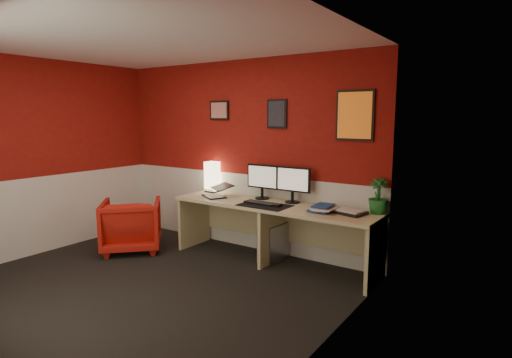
# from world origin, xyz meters

# --- Properties ---
(ground) EXTENTS (4.00, 3.50, 0.01)m
(ground) POSITION_xyz_m (0.00, 0.00, 0.00)
(ground) COLOR black
(ground) RESTS_ON ground
(ceiling) EXTENTS (4.00, 3.50, 0.01)m
(ceiling) POSITION_xyz_m (0.00, 0.00, 2.50)
(ceiling) COLOR white
(ceiling) RESTS_ON ground
(wall_back) EXTENTS (4.00, 0.01, 2.50)m
(wall_back) POSITION_xyz_m (0.00, 1.75, 1.25)
(wall_back) COLOR maroon
(wall_back) RESTS_ON ground
(wall_left) EXTENTS (0.01, 3.50, 2.50)m
(wall_left) POSITION_xyz_m (-2.00, 0.00, 1.25)
(wall_left) COLOR maroon
(wall_left) RESTS_ON ground
(wall_right) EXTENTS (0.01, 3.50, 2.50)m
(wall_right) POSITION_xyz_m (2.00, 0.00, 1.25)
(wall_right) COLOR maroon
(wall_right) RESTS_ON ground
(wainscot_back) EXTENTS (4.00, 0.01, 1.00)m
(wainscot_back) POSITION_xyz_m (0.00, 1.75, 0.50)
(wainscot_back) COLOR silver
(wainscot_back) RESTS_ON ground
(wainscot_left) EXTENTS (0.01, 3.50, 1.00)m
(wainscot_left) POSITION_xyz_m (-2.00, 0.00, 0.50)
(wainscot_left) COLOR silver
(wainscot_left) RESTS_ON ground
(wainscot_right) EXTENTS (0.01, 3.50, 1.00)m
(wainscot_right) POSITION_xyz_m (2.00, 0.00, 0.50)
(wainscot_right) COLOR silver
(wainscot_right) RESTS_ON ground
(desk) EXTENTS (2.60, 0.65, 0.73)m
(desk) POSITION_xyz_m (0.70, 1.41, 0.36)
(desk) COLOR #CCBB83
(desk) RESTS_ON ground
(shoji_lamp) EXTENTS (0.16, 0.16, 0.40)m
(shoji_lamp) POSITION_xyz_m (-0.42, 1.63, 0.93)
(shoji_lamp) COLOR #FFE5B2
(shoji_lamp) RESTS_ON desk
(laptop) EXTENTS (0.40, 0.36, 0.22)m
(laptop) POSITION_xyz_m (-0.15, 1.35, 0.84)
(laptop) COLOR black
(laptop) RESTS_ON desk
(monitor_left) EXTENTS (0.45, 0.06, 0.58)m
(monitor_left) POSITION_xyz_m (0.43, 1.60, 1.02)
(monitor_left) COLOR black
(monitor_left) RESTS_ON desk
(monitor_right) EXTENTS (0.45, 0.06, 0.58)m
(monitor_right) POSITION_xyz_m (0.86, 1.61, 1.02)
(monitor_right) COLOR black
(monitor_right) RESTS_ON desk
(desk_mat) EXTENTS (0.60, 0.38, 0.01)m
(desk_mat) POSITION_xyz_m (0.67, 1.28, 0.73)
(desk_mat) COLOR black
(desk_mat) RESTS_ON desk
(keyboard) EXTENTS (0.43, 0.16, 0.02)m
(keyboard) POSITION_xyz_m (0.59, 1.33, 0.74)
(keyboard) COLOR black
(keyboard) RESTS_ON desk_mat
(mouse) EXTENTS (0.06, 0.10, 0.03)m
(mouse) POSITION_xyz_m (0.84, 1.31, 0.75)
(mouse) COLOR black
(mouse) RESTS_ON desk_mat
(book_bottom) EXTENTS (0.24, 0.32, 0.03)m
(book_bottom) POSITION_xyz_m (1.24, 1.40, 0.74)
(book_bottom) COLOR navy
(book_bottom) RESTS_ON desk
(book_middle) EXTENTS (0.23, 0.31, 0.02)m
(book_middle) POSITION_xyz_m (1.28, 1.38, 0.77)
(book_middle) COLOR silver
(book_middle) RESTS_ON book_bottom
(book_top) EXTENTS (0.21, 0.28, 0.02)m
(book_top) POSITION_xyz_m (1.27, 1.39, 0.79)
(book_top) COLOR navy
(book_top) RESTS_ON book_middle
(zen_tray) EXTENTS (0.40, 0.32, 0.03)m
(zen_tray) POSITION_xyz_m (1.64, 1.45, 0.74)
(zen_tray) COLOR black
(zen_tray) RESTS_ON desk
(potted_plant) EXTENTS (0.22, 0.22, 0.39)m
(potted_plant) POSITION_xyz_m (1.90, 1.63, 0.92)
(potted_plant) COLOR #19591E
(potted_plant) RESTS_ON desk
(pc_tower) EXTENTS (0.22, 0.46, 0.45)m
(pc_tower) POSITION_xyz_m (0.66, 1.52, 0.23)
(pc_tower) COLOR #99999E
(pc_tower) RESTS_ON ground
(armchair) EXTENTS (1.05, 1.05, 0.68)m
(armchair) POSITION_xyz_m (-1.10, 0.76, 0.34)
(armchair) COLOR red
(armchair) RESTS_ON ground
(art_left) EXTENTS (0.32, 0.02, 0.26)m
(art_left) POSITION_xyz_m (-0.37, 1.74, 1.85)
(art_left) COLOR red
(art_left) RESTS_ON wall_back
(art_center) EXTENTS (0.28, 0.02, 0.36)m
(art_center) POSITION_xyz_m (0.55, 1.74, 1.80)
(art_center) COLOR black
(art_center) RESTS_ON wall_back
(art_right) EXTENTS (0.44, 0.02, 0.56)m
(art_right) POSITION_xyz_m (1.57, 1.74, 1.78)
(art_right) COLOR orange
(art_right) RESTS_ON wall_back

